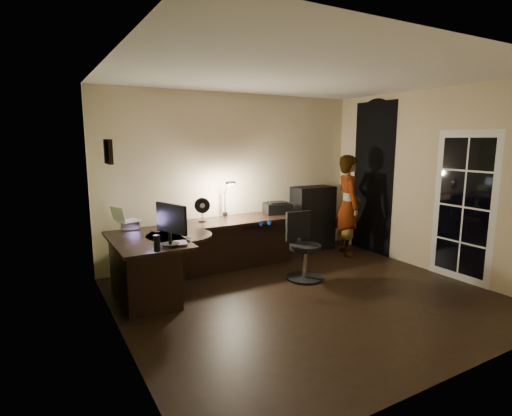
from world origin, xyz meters
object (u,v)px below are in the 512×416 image
desk_left (148,269)px  cabinet (313,218)px  office_chair (305,247)px  person (348,205)px  desk_right (236,243)px  monitor (170,230)px

desk_left → cabinet: size_ratio=1.18×
cabinet → office_chair: bearing=-130.0°
cabinet → person: bearing=-60.8°
desk_right → office_chair: 1.16m
cabinet → office_chair: cabinet is taller
desk_left → cabinet: cabinet is taller
monitor → person: size_ratio=0.30×
office_chair → person: person is taller
desk_left → monitor: bearing=-72.8°
desk_left → person: person is taller
desk_right → cabinet: size_ratio=1.78×
cabinet → office_chair: 1.63m
desk_left → office_chair: 2.16m
monitor → office_chair: size_ratio=0.54×
desk_left → monitor: size_ratio=2.61×
desk_right → cabinet: bearing=7.7°
cabinet → desk_left: bearing=-163.9°
office_chair → cabinet: bearing=55.5°
desk_left → person: (3.51, 0.28, 0.47)m
desk_right → person: (1.98, -0.33, 0.48)m
desk_right → cabinet: 1.71m
cabinet → office_chair: size_ratio=1.20×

